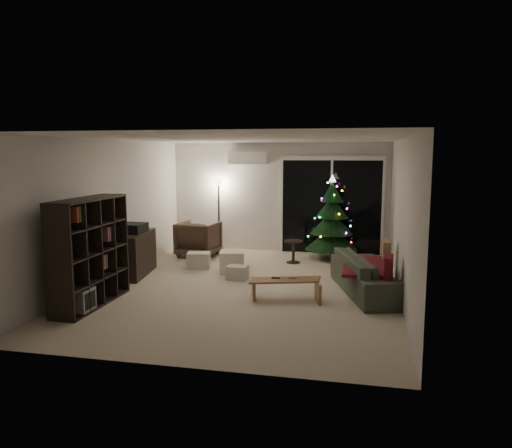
# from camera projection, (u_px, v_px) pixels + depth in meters

# --- Properties ---
(room) EXTENTS (6.50, 7.51, 2.60)m
(room) POSITION_uv_depth(u_px,v_px,m) (287.00, 218.00, 9.69)
(room) COLOR beige
(room) RESTS_ON ground
(bookshelf) EXTENTS (0.86, 1.66, 1.61)m
(bookshelf) POSITION_uv_depth(u_px,v_px,m) (78.00, 252.00, 7.45)
(bookshelf) COLOR black
(bookshelf) RESTS_ON floor
(media_cabinet) EXTENTS (0.65, 1.34, 0.80)m
(media_cabinet) POSITION_uv_depth(u_px,v_px,m) (134.00, 254.00, 9.29)
(media_cabinet) COLOR black
(media_cabinet) RESTS_ON floor
(stereo) EXTENTS (0.41, 0.48, 0.17)m
(stereo) POSITION_uv_depth(u_px,v_px,m) (133.00, 228.00, 9.22)
(stereo) COLOR black
(stereo) RESTS_ON media_cabinet
(armchair) EXTENTS (0.90, 0.92, 0.77)m
(armchair) POSITION_uv_depth(u_px,v_px,m) (199.00, 239.00, 10.99)
(armchair) COLOR #503931
(armchair) RESTS_ON floor
(ottoman) EXTENTS (0.54, 0.54, 0.41)m
(ottoman) POSITION_uv_depth(u_px,v_px,m) (232.00, 262.00, 9.52)
(ottoman) COLOR white
(ottoman) RESTS_ON floor
(cardboard_box_a) EXTENTS (0.50, 0.42, 0.31)m
(cardboard_box_a) POSITION_uv_depth(u_px,v_px,m) (199.00, 260.00, 9.87)
(cardboard_box_a) COLOR beige
(cardboard_box_a) RESTS_ON floor
(cardboard_box_b) EXTENTS (0.37, 0.29, 0.25)m
(cardboard_box_b) POSITION_uv_depth(u_px,v_px,m) (237.00, 273.00, 8.99)
(cardboard_box_b) COLOR beige
(cardboard_box_b) RESTS_ON floor
(side_table) EXTENTS (0.41, 0.41, 0.47)m
(side_table) POSITION_uv_depth(u_px,v_px,m) (293.00, 252.00, 10.33)
(side_table) COLOR black
(side_table) RESTS_ON floor
(floor_lamp) EXTENTS (0.26, 0.26, 1.63)m
(floor_lamp) POSITION_uv_depth(u_px,v_px,m) (219.00, 216.00, 11.60)
(floor_lamp) COLOR black
(floor_lamp) RESTS_ON floor
(sofa) EXTENTS (1.40, 2.27, 0.62)m
(sofa) POSITION_uv_depth(u_px,v_px,m) (370.00, 274.00, 8.10)
(sofa) COLOR #3A4332
(sofa) RESTS_ON floor
(sofa_throw) EXTENTS (0.66, 1.53, 0.05)m
(sofa_throw) POSITION_uv_depth(u_px,v_px,m) (364.00, 266.00, 8.10)
(sofa_throw) COLOR maroon
(sofa_throw) RESTS_ON sofa
(cushion_a) EXTENTS (0.16, 0.42, 0.41)m
(cushion_a) POSITION_uv_depth(u_px,v_px,m) (385.00, 252.00, 8.64)
(cushion_a) COLOR olive
(cushion_a) RESTS_ON sofa
(cushion_b) EXTENTS (0.15, 0.42, 0.41)m
(cushion_b) POSITION_uv_depth(u_px,v_px,m) (389.00, 269.00, 7.38)
(cushion_b) COLOR maroon
(cushion_b) RESTS_ON sofa
(coffee_table) EXTENTS (1.13, 0.66, 0.34)m
(coffee_table) POSITION_uv_depth(u_px,v_px,m) (285.00, 290.00, 7.72)
(coffee_table) COLOR #946745
(coffee_table) RESTS_ON floor
(remote_a) EXTENTS (0.13, 0.04, 0.02)m
(remote_a) POSITION_uv_depth(u_px,v_px,m) (276.00, 278.00, 7.73)
(remote_a) COLOR black
(remote_a) RESTS_ON coffee_table
(remote_b) EXTENTS (0.13, 0.08, 0.02)m
(remote_b) POSITION_uv_depth(u_px,v_px,m) (292.00, 278.00, 7.72)
(remote_b) COLOR slate
(remote_b) RESTS_ON coffee_table
(christmas_tree) EXTENTS (1.15, 1.15, 1.81)m
(christmas_tree) POSITION_uv_depth(u_px,v_px,m) (332.00, 217.00, 10.63)
(christmas_tree) COLOR #143B17
(christmas_tree) RESTS_ON floor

